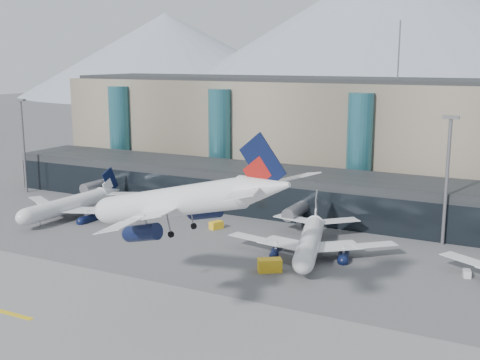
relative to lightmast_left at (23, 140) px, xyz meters
name	(u,v)px	position (x,y,z in m)	size (l,w,h in m)	color
ground	(185,303)	(80.00, -45.00, -14.42)	(900.00, 900.00, 0.00)	#515154
runway_strip	(122,344)	(80.00, -60.00, -14.40)	(400.00, 40.00, 0.04)	slate
runway_markings	(122,343)	(80.00, -60.00, -14.37)	(128.00, 1.00, 0.02)	gold
concourse	(317,195)	(79.98, 12.73, -9.45)	(170.00, 27.00, 10.00)	black
terminal_main	(276,130)	(55.00, 45.00, 1.03)	(130.00, 30.00, 31.00)	gray
teal_towers	(286,144)	(65.01, 29.01, -0.41)	(116.40, 19.40, 46.00)	#296674
lightmast_left	(23,140)	(0.00, 0.00, 0.00)	(3.00, 1.20, 25.60)	slate
lightmast_mid	(447,173)	(110.00, 3.00, 0.00)	(3.00, 1.20, 25.60)	slate
hero_jet	(189,194)	(83.02, -47.91, 3.42)	(36.79, 36.88, 11.96)	silver
jet_parked_left	(77,198)	(29.72, -12.64, -10.33)	(33.57, 32.69, 10.81)	silver
jet_parked_mid	(311,232)	(88.49, -13.55, -10.33)	(32.38, 33.71, 10.82)	silver
veh_a	(91,213)	(33.04, -11.96, -13.65)	(2.74, 1.54, 1.54)	silver
veh_b	(216,225)	(64.48, -7.72, -13.60)	(2.82, 1.74, 1.63)	gold
veh_c	(289,258)	(87.13, -20.96, -13.46)	(3.45, 1.82, 1.92)	#48484D
veh_f	(81,202)	(24.01, -5.08, -13.57)	(3.05, 1.62, 1.71)	#48484D
veh_g	(467,273)	(116.63, -13.77, -13.82)	(2.04, 1.19, 1.19)	silver
veh_h	(270,265)	(85.82, -26.68, -13.29)	(4.10, 2.16, 2.27)	gold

